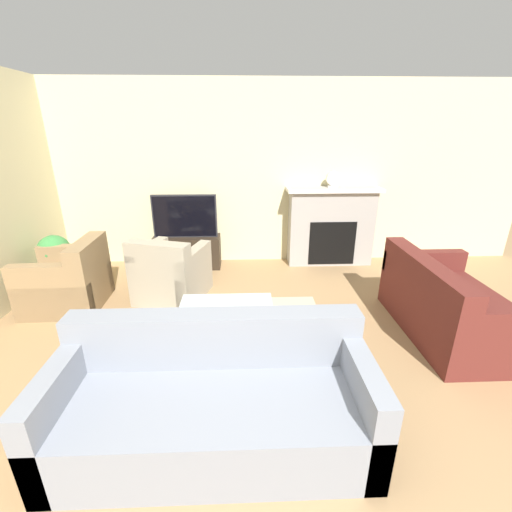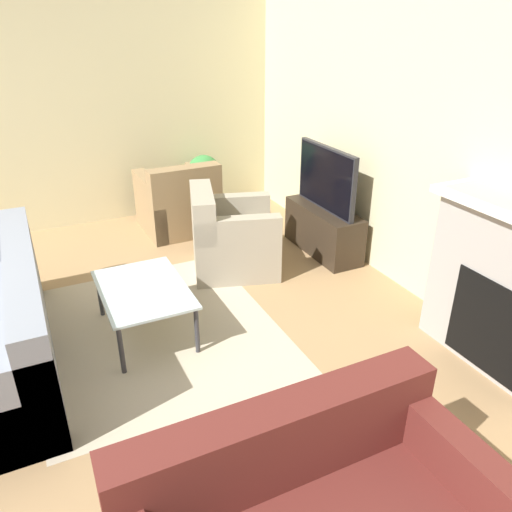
{
  "view_description": "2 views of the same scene",
  "coord_description": "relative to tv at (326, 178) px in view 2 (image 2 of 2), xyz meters",
  "views": [
    {
      "loc": [
        -0.07,
        -0.81,
        2.05
      ],
      "look_at": [
        0.07,
        2.64,
        0.74
      ],
      "focal_mm": 24.0,
      "sensor_mm": 36.0,
      "label": 1
    },
    {
      "loc": [
        3.13,
        1.44,
        2.3
      ],
      "look_at": [
        0.12,
        2.88,
        0.67
      ],
      "focal_mm": 35.0,
      "sensor_mm": 36.0,
      "label": 2
    }
  ],
  "objects": [
    {
      "name": "armchair_accent",
      "position": [
        -0.05,
        -1.03,
        -0.5
      ],
      "size": [
        0.95,
        0.97,
        0.82
      ],
      "rotation": [
        0.0,
        0.0,
        2.85
      ],
      "color": "#9E937F",
      "rests_on": "ground_plane"
    },
    {
      "name": "potted_plant",
      "position": [
        -1.58,
        -0.73,
        -0.36
      ],
      "size": [
        0.4,
        0.4,
        0.75
      ],
      "color": "beige",
      "rests_on": "ground_plane"
    },
    {
      "name": "area_rug",
      "position": [
        0.68,
        -2.01,
        -0.8
      ],
      "size": [
        2.11,
        1.83,
        0.0
      ],
      "color": "#B7A88E",
      "rests_on": "ground_plane"
    },
    {
      "name": "wall_back",
      "position": [
        0.92,
        0.29,
        0.54
      ],
      "size": [
        8.66,
        0.06,
        2.7
      ],
      "color": "beige",
      "rests_on": "ground_plane"
    },
    {
      "name": "armchair_by_window",
      "position": [
        -1.24,
        -1.18,
        -0.51
      ],
      "size": [
        0.85,
        0.81,
        0.82
      ],
      "rotation": [
        0.0,
        0.0,
        -1.55
      ],
      "color": "#8C704C",
      "rests_on": "ground_plane"
    },
    {
      "name": "wall_left",
      "position": [
        -1.94,
        -1.95,
        0.54
      ],
      "size": [
        0.06,
        7.43,
        2.7
      ],
      "color": "beige",
      "rests_on": "ground_plane"
    },
    {
      "name": "tv",
      "position": [
        0.0,
        0.0,
        0.0
      ],
      "size": [
        0.95,
        0.06,
        0.64
      ],
      "color": "#232328",
      "rests_on": "tv_stand"
    },
    {
      "name": "coffee_table",
      "position": [
        0.68,
        -2.07,
        -0.44
      ],
      "size": [
        0.91,
        0.63,
        0.4
      ],
      "color": "#333338",
      "rests_on": "ground_plane"
    },
    {
      "name": "tv_stand",
      "position": [
        0.0,
        0.0,
        -0.56
      ],
      "size": [
        1.01,
        0.36,
        0.49
      ],
      "color": "#2D2319",
      "rests_on": "ground_plane"
    }
  ]
}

